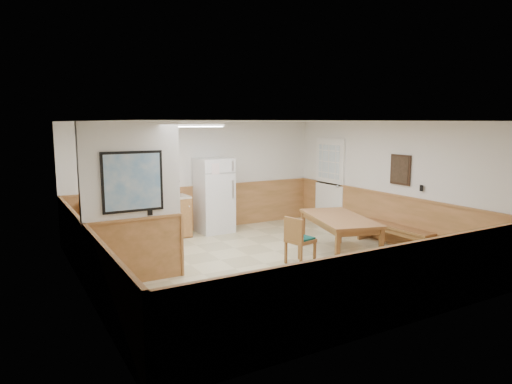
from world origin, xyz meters
TOP-DOWN VIEW (x-y plane):
  - ground at (0.00, 0.00)m, footprint 6.00×6.00m
  - ceiling at (0.00, 0.00)m, footprint 6.00×6.00m
  - back_wall at (0.00, 3.00)m, footprint 6.00×0.02m
  - right_wall at (3.00, 0.00)m, footprint 0.02×6.00m
  - left_wall at (-3.00, 0.00)m, footprint 0.02×6.00m
  - wainscot_back at (0.00, 2.98)m, footprint 6.00×0.04m
  - wainscot_right at (2.98, 0.00)m, footprint 0.04×6.00m
  - wainscot_left at (-2.98, 0.00)m, footprint 0.04×6.00m
  - partition_wall at (-2.25, 0.19)m, footprint 1.50×0.20m
  - kitchen_counter at (-1.21, 2.68)m, footprint 2.20×0.61m
  - exterior_door at (2.96, 1.90)m, footprint 0.07×1.02m
  - kitchen_window at (-2.10, 2.98)m, footprint 0.80×0.04m
  - wall_painting at (2.97, -0.30)m, footprint 0.04×0.50m
  - fluorescent_fixture at (-0.80, 1.30)m, footprint 1.20×0.30m
  - refrigerator at (0.23, 2.63)m, footprint 0.76×0.73m
  - dining_table at (1.44, -0.29)m, footprint 1.41×2.03m
  - dining_bench at (2.80, -0.39)m, footprint 0.42×1.76m
  - dining_chair at (0.47, -0.33)m, footprint 0.65×0.51m
  - fire_extinguisher at (-0.61, 2.72)m, footprint 0.14×0.14m
  - soap_bottle at (-2.22, 2.72)m, footprint 0.07×0.07m

SIDE VIEW (x-z plane):
  - ground at x=0.00m, z-range 0.00..0.00m
  - dining_bench at x=2.80m, z-range 0.12..0.57m
  - kitchen_counter at x=-1.21m, z-range -0.04..0.96m
  - dining_chair at x=0.47m, z-range 0.07..0.92m
  - wainscot_back at x=0.00m, z-range 0.00..1.00m
  - wainscot_right at x=2.98m, z-range 0.00..1.00m
  - wainscot_left at x=-2.98m, z-range 0.00..1.00m
  - dining_table at x=1.44m, z-range 0.28..1.03m
  - refrigerator at x=0.23m, z-range 0.00..1.69m
  - soap_bottle at x=-2.22m, z-range 0.90..1.12m
  - exterior_door at x=2.96m, z-range -0.02..2.13m
  - fire_extinguisher at x=-0.61m, z-range 0.87..1.30m
  - partition_wall at x=-2.25m, z-range -0.02..2.48m
  - back_wall at x=0.00m, z-range 0.00..2.50m
  - right_wall at x=3.00m, z-range 0.00..2.50m
  - left_wall at x=-3.00m, z-range 0.00..2.50m
  - kitchen_window at x=-2.10m, z-range 1.05..2.05m
  - wall_painting at x=2.97m, z-range 1.25..1.85m
  - fluorescent_fixture at x=-0.80m, z-range 2.40..2.49m
  - ceiling at x=0.00m, z-range 2.49..2.51m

